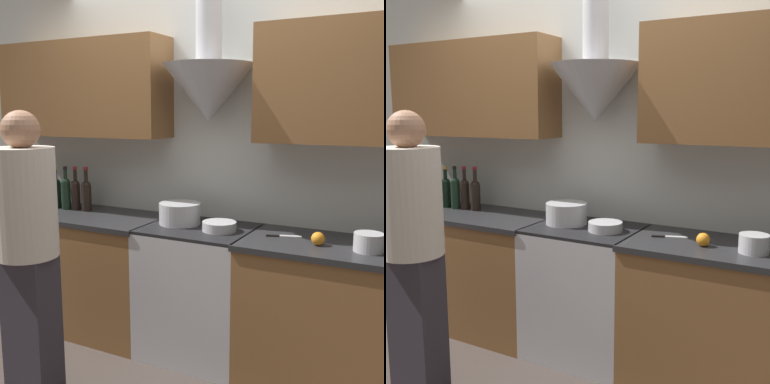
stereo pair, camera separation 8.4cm
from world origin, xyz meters
The scene contains 19 objects.
ground_plane centered at (0.00, 0.00, 0.00)m, with size 12.00×12.00×0.00m, color #423833.
wall_back centered at (-0.06, 0.60, 1.48)m, with size 8.40×0.60×2.60m.
counter_left centered at (-1.06, 0.33, 0.44)m, with size 1.43×0.62×0.89m.
counter_right centered at (0.89, 0.33, 0.44)m, with size 1.08×0.62×0.89m.
stove_range centered at (0.00, 0.34, 0.45)m, with size 0.71×0.60×0.89m.
wine_bottle_0 centered at (-1.69, 0.39, 1.02)m, with size 0.07×0.07×0.35m.
wine_bottle_1 centered at (-1.58, 0.39, 1.02)m, with size 0.08×0.08×0.34m.
wine_bottle_2 centered at (-1.49, 0.41, 1.03)m, with size 0.08×0.08×0.35m.
wine_bottle_3 centered at (-1.39, 0.41, 1.02)m, with size 0.08×0.08×0.33m.
wine_bottle_4 centered at (-1.29, 0.39, 1.02)m, with size 0.07×0.07×0.33m.
wine_bottle_5 centered at (-1.18, 0.39, 1.02)m, with size 0.07×0.07×0.33m.
wine_bottle_6 centered at (-1.10, 0.40, 1.02)m, with size 0.07×0.07×0.34m.
wine_bottle_7 centered at (-1.00, 0.41, 1.02)m, with size 0.07×0.07×0.34m.
stock_pot centered at (-0.16, 0.36, 0.96)m, with size 0.28×0.28×0.14m.
mixing_bowl centered at (0.16, 0.30, 0.92)m, with size 0.22×0.22×0.06m.
orange_fruit centered at (0.79, 0.26, 0.92)m, with size 0.08×0.08×0.08m.
saucepan centered at (1.07, 0.26, 0.94)m, with size 0.16×0.16×0.10m.
chefs_knife centered at (0.57, 0.35, 0.89)m, with size 0.21×0.10×0.01m.
person_foreground_left centered at (-0.62, -0.55, 0.91)m, with size 0.35×0.35×1.65m.
Camera 2 is at (1.46, -2.38, 1.64)m, focal length 45.00 mm.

